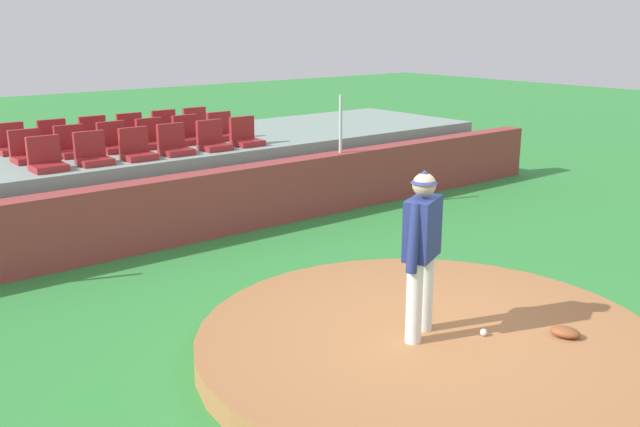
{
  "coord_description": "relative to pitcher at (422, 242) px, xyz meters",
  "views": [
    {
      "loc": [
        -5.11,
        -4.58,
        3.34
      ],
      "look_at": [
        0.0,
        1.79,
        1.14
      ],
      "focal_mm": 40.11,
      "sensor_mm": 36.0,
      "label": 1
    }
  ],
  "objects": [
    {
      "name": "pitchers_mound",
      "position": [
        0.12,
        -0.03,
        -1.12
      ],
      "size": [
        4.8,
        4.8,
        0.24
      ],
      "primitive_type": "cylinder",
      "color": "#A46A3E",
      "rests_on": "ground_plane"
    },
    {
      "name": "ground_plane",
      "position": [
        0.12,
        -0.03,
        -1.24
      ],
      "size": [
        60.0,
        60.0,
        0.0
      ],
      "primitive_type": "plane",
      "color": "#338A3B"
    },
    {
      "name": "stadium_chair_2",
      "position": [
        -0.22,
        6.01,
        0.13
      ],
      "size": [
        0.48,
        0.44,
        0.5
      ],
      "rotation": [
        0.0,
        0.0,
        3.14
      ],
      "color": "maroon",
      "rests_on": "bleacher_platform"
    },
    {
      "name": "stadium_chair_8",
      "position": [
        -0.23,
        6.89,
        0.13
      ],
      "size": [
        0.48,
        0.44,
        0.5
      ],
      "rotation": [
        0.0,
        0.0,
        3.14
      ],
      "color": "maroon",
      "rests_on": "bleacher_platform"
    },
    {
      "name": "stadium_chair_16",
      "position": [
        1.2,
        7.78,
        0.13
      ],
      "size": [
        0.48,
        0.44,
        0.5
      ],
      "rotation": [
        0.0,
        0.0,
        3.14
      ],
      "color": "maroon",
      "rests_on": "bleacher_platform"
    },
    {
      "name": "stadium_chair_14",
      "position": [
        -0.2,
        7.77,
        0.13
      ],
      "size": [
        0.48,
        0.44,
        0.5
      ],
      "rotation": [
        0.0,
        0.0,
        3.14
      ],
      "color": "maroon",
      "rests_on": "bleacher_platform"
    },
    {
      "name": "stadium_chair_13",
      "position": [
        -0.92,
        7.77,
        0.13
      ],
      "size": [
        0.48,
        0.44,
        0.5
      ],
      "rotation": [
        0.0,
        0.0,
        3.14
      ],
      "color": "maroon",
      "rests_on": "bleacher_platform"
    },
    {
      "name": "stadium_chair_3",
      "position": [
        0.45,
        6.03,
        0.13
      ],
      "size": [
        0.48,
        0.44,
        0.5
      ],
      "rotation": [
        0.0,
        0.0,
        3.14
      ],
      "color": "maroon",
      "rests_on": "bleacher_platform"
    },
    {
      "name": "stadium_chair_7",
      "position": [
        -0.93,
        6.92,
        0.13
      ],
      "size": [
        0.48,
        0.44,
        0.5
      ],
      "rotation": [
        0.0,
        0.0,
        3.14
      ],
      "color": "maroon",
      "rests_on": "bleacher_platform"
    },
    {
      "name": "stadium_chair_11",
      "position": [
        1.88,
        6.88,
        0.13
      ],
      "size": [
        0.48,
        0.44,
        0.5
      ],
      "rotation": [
        0.0,
        0.0,
        3.14
      ],
      "color": "maroon",
      "rests_on": "bleacher_platform"
    },
    {
      "name": "stadium_chair_9",
      "position": [
        0.47,
        6.89,
        0.13
      ],
      "size": [
        0.48,
        0.44,
        0.5
      ],
      "rotation": [
        0.0,
        0.0,
        3.14
      ],
      "color": "maroon",
      "rests_on": "bleacher_platform"
    },
    {
      "name": "stadium_chair_6",
      "position": [
        -1.65,
        6.87,
        0.13
      ],
      "size": [
        0.48,
        0.44,
        0.5
      ],
      "rotation": [
        0.0,
        0.0,
        3.14
      ],
      "color": "maroon",
      "rests_on": "bleacher_platform"
    },
    {
      "name": "stadium_chair_12",
      "position": [
        -1.62,
        7.81,
        0.13
      ],
      "size": [
        0.48,
        0.44,
        0.5
      ],
      "rotation": [
        0.0,
        0.0,
        3.14
      ],
      "color": "maroon",
      "rests_on": "bleacher_platform"
    },
    {
      "name": "fence_post_right",
      "position": [
        3.26,
        5.08,
        0.33
      ],
      "size": [
        0.06,
        0.06,
        1.04
      ],
      "primitive_type": "cylinder",
      "color": "silver",
      "rests_on": "brick_barrier"
    },
    {
      "name": "stadium_chair_17",
      "position": [
        1.87,
        7.79,
        0.13
      ],
      "size": [
        0.48,
        0.44,
        0.5
      ],
      "rotation": [
        0.0,
        0.0,
        3.14
      ],
      "color": "maroon",
      "rests_on": "bleacher_platform"
    },
    {
      "name": "stadium_chair_5",
      "position": [
        1.85,
        6.04,
        0.13
      ],
      "size": [
        0.48,
        0.44,
        0.5
      ],
      "rotation": [
        0.0,
        0.0,
        3.14
      ],
      "color": "maroon",
      "rests_on": "bleacher_platform"
    },
    {
      "name": "bleacher_platform",
      "position": [
        0.12,
        7.15,
        -0.63
      ],
      "size": [
        14.55,
        3.3,
        1.21
      ],
      "primitive_type": "cube",
      "color": "gray",
      "rests_on": "ground_plane"
    },
    {
      "name": "stadium_chair_0",
      "position": [
        -1.65,
        6.01,
        0.13
      ],
      "size": [
        0.48,
        0.44,
        0.5
      ],
      "rotation": [
        0.0,
        0.0,
        3.14
      ],
      "color": "maroon",
      "rests_on": "bleacher_platform"
    },
    {
      "name": "stadium_chair_10",
      "position": [
        1.17,
        6.87,
        0.13
      ],
      "size": [
        0.48,
        0.44,
        0.5
      ],
      "rotation": [
        0.0,
        0.0,
        3.14
      ],
      "color": "maroon",
      "rests_on": "bleacher_platform"
    },
    {
      "name": "pitcher",
      "position": [
        0.0,
        0.0,
        0.0
      ],
      "size": [
        0.72,
        0.43,
        1.72
      ],
      "rotation": [
        0.0,
        0.0,
        0.43
      ],
      "color": "silver",
      "rests_on": "pitchers_mound"
    },
    {
      "name": "baseball",
      "position": [
        0.51,
        -0.42,
        -0.96
      ],
      "size": [
        0.07,
        0.07,
        0.07
      ],
      "primitive_type": "sphere",
      "color": "white",
      "rests_on": "pitchers_mound"
    },
    {
      "name": "stadium_chair_15",
      "position": [
        0.49,
        7.76,
        0.13
      ],
      "size": [
        0.48,
        0.44,
        0.5
      ],
      "rotation": [
        0.0,
        0.0,
        3.14
      ],
      "color": "maroon",
      "rests_on": "bleacher_platform"
    },
    {
      "name": "fielding_glove",
      "position": [
        1.13,
        -0.96,
        -0.94
      ],
      "size": [
        0.29,
        0.35,
        0.11
      ],
      "primitive_type": "ellipsoid",
      "rotation": [
        0.0,
        0.0,
        5.06
      ],
      "color": "brown",
      "rests_on": "pitchers_mound"
    },
    {
      "name": "stadium_chair_1",
      "position": [
        -0.94,
        6.04,
        0.13
      ],
      "size": [
        0.48,
        0.44,
        0.5
      ],
      "rotation": [
        0.0,
        0.0,
        3.14
      ],
      "color": "maroon",
      "rests_on": "bleacher_platform"
    },
    {
      "name": "brick_barrier",
      "position": [
        0.12,
        5.08,
        -0.71
      ],
      "size": [
        16.5,
        0.4,
        1.05
      ],
      "primitive_type": "cube",
      "color": "#973B38",
      "rests_on": "ground_plane"
    },
    {
      "name": "stadium_chair_4",
      "position": [
        1.17,
        6.01,
        0.13
      ],
      "size": [
        0.48,
        0.44,
        0.5
      ],
      "rotation": [
        0.0,
        0.0,
        3.14
      ],
      "color": "maroon",
      "rests_on": "bleacher_platform"
    }
  ]
}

